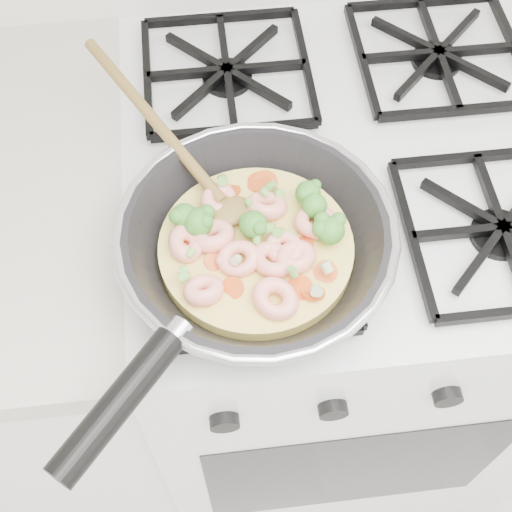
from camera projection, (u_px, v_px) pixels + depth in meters
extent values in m
cube|color=white|center=(324.00, 310.00, 1.29)|extent=(0.60, 0.60, 0.90)
cube|color=black|center=(354.00, 473.00, 1.13)|extent=(0.48, 0.00, 0.40)
cube|color=black|center=(353.00, 147.00, 0.90)|extent=(0.56, 0.56, 0.02)
torus|color=#BABAC2|center=(256.00, 232.00, 0.75)|extent=(0.31, 0.31, 0.01)
cylinder|color=black|center=(117.00, 405.00, 0.65)|extent=(0.13, 0.15, 0.03)
cylinder|color=#F5DE6A|center=(256.00, 249.00, 0.78)|extent=(0.22, 0.22, 0.02)
ellipsoid|color=brown|center=(228.00, 210.00, 0.78)|extent=(0.07, 0.07, 0.02)
cylinder|color=brown|center=(153.00, 118.00, 0.82)|extent=(0.16, 0.24, 0.05)
torus|color=#FFAD96|center=(204.00, 290.00, 0.73)|extent=(0.05, 0.06, 0.03)
torus|color=#FFAD96|center=(272.00, 260.00, 0.75)|extent=(0.07, 0.07, 0.02)
torus|color=#FFAD96|center=(213.00, 236.00, 0.76)|extent=(0.06, 0.06, 0.03)
torus|color=#FFAD96|center=(219.00, 200.00, 0.79)|extent=(0.07, 0.07, 0.03)
torus|color=#FFAD96|center=(239.00, 259.00, 0.75)|extent=(0.05, 0.05, 0.03)
torus|color=#FFAD96|center=(317.00, 222.00, 0.77)|extent=(0.06, 0.06, 0.02)
torus|color=#FFAD96|center=(266.00, 206.00, 0.78)|extent=(0.06, 0.06, 0.03)
torus|color=#FFAD96|center=(186.00, 243.00, 0.76)|extent=(0.05, 0.05, 0.03)
torus|color=#FFAD96|center=(284.00, 249.00, 0.75)|extent=(0.07, 0.06, 0.02)
torus|color=#FFAD96|center=(275.00, 299.00, 0.72)|extent=(0.07, 0.07, 0.02)
torus|color=#FFAD96|center=(296.00, 257.00, 0.75)|extent=(0.06, 0.06, 0.02)
ellipsoid|color=#489330|center=(314.00, 206.00, 0.77)|extent=(0.04, 0.04, 0.03)
ellipsoid|color=#489330|center=(198.00, 223.00, 0.76)|extent=(0.04, 0.04, 0.03)
ellipsoid|color=#489330|center=(185.00, 216.00, 0.76)|extent=(0.04, 0.04, 0.03)
ellipsoid|color=#489330|center=(253.00, 225.00, 0.76)|extent=(0.04, 0.04, 0.03)
ellipsoid|color=#489330|center=(330.00, 231.00, 0.75)|extent=(0.04, 0.04, 0.03)
ellipsoid|color=#489330|center=(308.00, 193.00, 0.78)|extent=(0.04, 0.04, 0.03)
cylinder|color=#D9561B|center=(311.00, 199.00, 0.80)|extent=(0.03, 0.03, 0.01)
cylinder|color=#D9561B|center=(331.00, 228.00, 0.78)|extent=(0.04, 0.04, 0.01)
cylinder|color=#D9561B|center=(258.00, 182.00, 0.81)|extent=(0.03, 0.03, 0.01)
cylinder|color=#D9561B|center=(326.00, 272.00, 0.75)|extent=(0.03, 0.03, 0.01)
cylinder|color=#D9561B|center=(301.00, 246.00, 0.76)|extent=(0.03, 0.03, 0.01)
cylinder|color=#D9561B|center=(265.00, 183.00, 0.81)|extent=(0.04, 0.04, 0.00)
cylinder|color=#D9561B|center=(209.00, 294.00, 0.73)|extent=(0.04, 0.04, 0.01)
cylinder|color=#D9561B|center=(299.00, 288.00, 0.74)|extent=(0.04, 0.04, 0.01)
cylinder|color=#D9561B|center=(192.00, 249.00, 0.76)|extent=(0.03, 0.03, 0.00)
cylinder|color=#D9561B|center=(313.00, 292.00, 0.73)|extent=(0.03, 0.03, 0.01)
cylinder|color=#D9561B|center=(230.00, 189.00, 0.81)|extent=(0.03, 0.03, 0.01)
cylinder|color=#D9561B|center=(215.00, 261.00, 0.75)|extent=(0.03, 0.03, 0.01)
cylinder|color=#D9561B|center=(232.00, 288.00, 0.74)|extent=(0.03, 0.03, 0.01)
cylinder|color=#6BAE45|center=(191.00, 252.00, 0.74)|extent=(0.01, 0.01, 0.01)
cylinder|color=#6BAE45|center=(332.00, 235.00, 0.75)|extent=(0.01, 0.01, 0.01)
cylinder|color=#6BAE45|center=(184.00, 271.00, 0.72)|extent=(0.01, 0.01, 0.01)
cylinder|color=#6BAE45|center=(184.00, 276.00, 0.72)|extent=(0.01, 0.01, 0.01)
cylinder|color=#B6CA8E|center=(314.00, 292.00, 0.72)|extent=(0.01, 0.01, 0.01)
cylinder|color=#6BAE45|center=(222.00, 180.00, 0.78)|extent=(0.01, 0.01, 0.01)
cylinder|color=#6BAE45|center=(207.00, 201.00, 0.78)|extent=(0.01, 0.01, 0.01)
cylinder|color=#6BAE45|center=(293.00, 272.00, 0.72)|extent=(0.01, 0.01, 0.01)
cylinder|color=#6BAE45|center=(250.00, 203.00, 0.77)|extent=(0.01, 0.01, 0.01)
cylinder|color=#6BAE45|center=(265.00, 192.00, 0.78)|extent=(0.01, 0.01, 0.01)
cylinder|color=#B6CA8E|center=(236.00, 260.00, 0.73)|extent=(0.01, 0.01, 0.01)
cylinder|color=#6BAE45|center=(270.00, 228.00, 0.75)|extent=(0.01, 0.01, 0.01)
cylinder|color=#6BAE45|center=(279.00, 233.00, 0.75)|extent=(0.01, 0.01, 0.01)
cylinder|color=#6BAE45|center=(257.00, 238.00, 0.75)|extent=(0.01, 0.01, 0.01)
cylinder|color=#B6CA8E|center=(317.00, 291.00, 0.72)|extent=(0.01, 0.01, 0.01)
cylinder|color=#B6CA8E|center=(327.00, 267.00, 0.73)|extent=(0.01, 0.01, 0.01)
cylinder|color=#6BAE45|center=(279.00, 193.00, 0.79)|extent=(0.01, 0.01, 0.01)
cylinder|color=#6BAE45|center=(335.00, 222.00, 0.75)|extent=(0.01, 0.01, 0.01)
cylinder|color=#6BAE45|center=(292.00, 235.00, 0.75)|extent=(0.01, 0.01, 0.01)
cylinder|color=#6BAE45|center=(270.00, 186.00, 0.79)|extent=(0.01, 0.01, 0.01)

